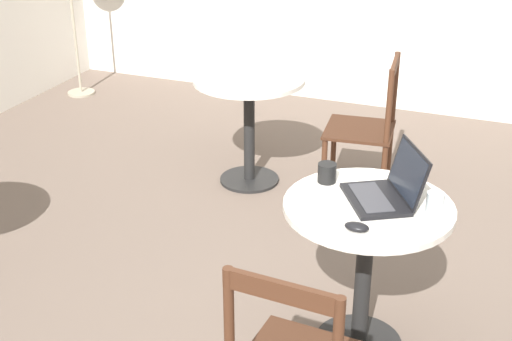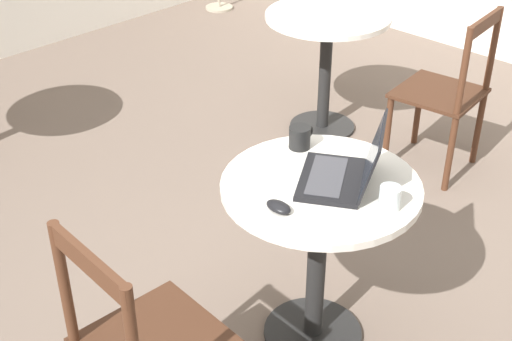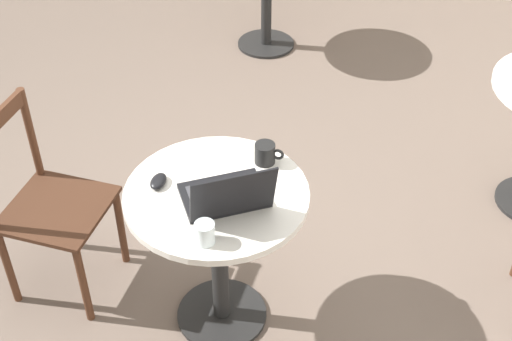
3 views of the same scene
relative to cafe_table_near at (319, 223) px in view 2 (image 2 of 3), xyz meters
The scene contains 8 objects.
ground_plane 0.71m from the cafe_table_near, 86.03° to the left, with size 16.00×16.00×0.00m, color #66564C.
cafe_table_near is the anchor object (origin of this frame).
cafe_table_mid 1.83m from the cafe_table_near, 38.39° to the left, with size 0.74×0.74×0.75m.
chair_mid_front 1.57m from the cafe_table_near, 13.30° to the left, with size 0.47×0.47×0.93m.
laptop 0.24m from the cafe_table_near, 43.59° to the right, with size 0.42×0.41×0.24m.
mouse 0.31m from the cafe_table_near, behind, with size 0.06×0.10×0.03m.
mug 0.35m from the cafe_table_near, 57.76° to the left, with size 0.12×0.08×0.09m.
drinking_glass 0.35m from the cafe_table_near, 82.35° to the right, with size 0.07×0.07×0.09m.
Camera 2 is at (-1.75, -1.77, 2.14)m, focal length 50.00 mm.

